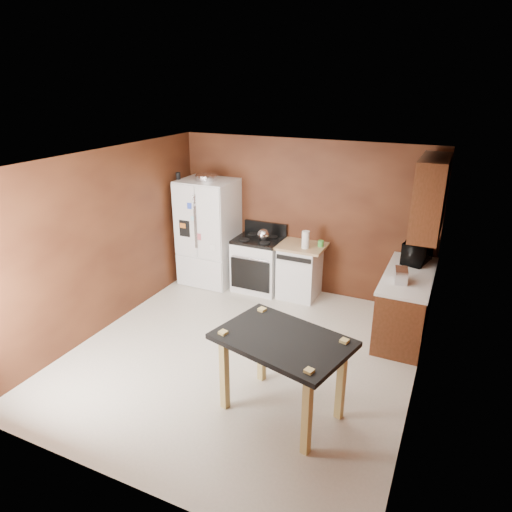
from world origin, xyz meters
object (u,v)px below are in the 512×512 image
Objects in this scene: roasting_pan at (206,177)px; paper_towel at (306,240)px; gas_range at (259,263)px; microwave at (417,252)px; dishwasher at (300,270)px; toaster at (401,275)px; refrigerator at (209,232)px; green_canister at (321,244)px; kettle at (263,235)px; pen_cup at (178,176)px; island at (283,349)px.

roasting_pan is 1.93m from paper_towel.
gas_range is (0.91, 0.06, -1.38)m from roasting_pan.
dishwasher is (-1.75, -0.00, -0.60)m from microwave.
roasting_pan reaches higher than paper_towel.
refrigerator is at bearing 156.53° from toaster.
kettle is at bearing -170.84° from green_canister.
paper_towel is at bearing -139.79° from green_canister.
green_canister is 0.18× the size of microwave.
dishwasher is at bearing 136.70° from paper_towel.
refrigerator is at bearing 17.39° from pen_cup.
microwave is at bearing 0.68° from gas_range.
kettle is at bearing -30.26° from gas_range.
toaster is 0.28× the size of dishwasher.
kettle is (1.47, 0.14, -0.86)m from pen_cup.
kettle is (1.02, 0.00, -0.85)m from roasting_pan.
paper_towel reaches higher than dishwasher.
microwave reaches higher than gas_range.
roasting_pan reaches higher than green_canister.
green_canister is (0.20, 0.17, -0.09)m from paper_towel.
refrigerator is (-1.74, 0.02, -0.13)m from paper_towel.
paper_towel is 0.60m from dishwasher.
roasting_pan is 0.20× the size of refrigerator.
kettle is 0.36× the size of microwave.
kettle is 0.79× the size of toaster.
refrigerator reaches higher than microwave.
gas_range is at bearing -175.32° from green_canister.
gas_range reaches higher than toaster.
toaster is at bearing -174.07° from microwave.
kettle is 0.82m from dishwasher.
microwave is (1.44, -0.06, 0.11)m from green_canister.
pen_cup reaches higher than roasting_pan.
pen_cup is 0.06× the size of refrigerator.
refrigerator is at bearing 179.80° from kettle.
green_canister is 0.05× the size of refrigerator.
pen_cup reaches higher than paper_towel.
refrigerator is (0.45, 0.14, -0.96)m from pen_cup.
refrigerator is at bearing -177.02° from dishwasher.
green_canister is 1.95m from refrigerator.
roasting_pan is 1.33m from kettle.
refrigerator reaches higher than island.
roasting_pan is 3.74m from island.
microwave reaches higher than paper_towel.
toaster is 3.36m from refrigerator.
microwave is 2.93m from island.
microwave reaches higher than kettle.
toaster is 2.56m from gas_range.
green_canister is at bearing 40.21° from paper_towel.
microwave is (3.84, 0.23, -0.81)m from pen_cup.
gas_range is at bearing 4.05° from roasting_pan.
pen_cup is at bearing -173.78° from dishwasher.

